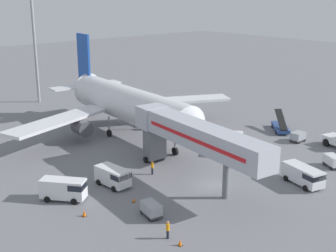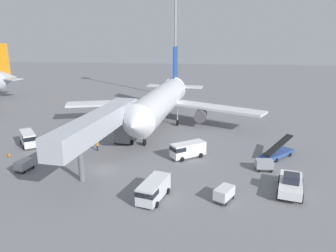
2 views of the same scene
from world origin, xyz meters
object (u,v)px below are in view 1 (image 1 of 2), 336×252
(service_van_mid_center, at_px, (304,175))
(baggage_cart_far_center, at_px, (151,209))
(ground_crew_worker_midground, at_px, (152,167))
(baggage_cart_near_right, at_px, (333,161))
(safety_cone_bravo, at_px, (84,213))
(baggage_cart_outer_left, at_px, (298,136))
(safety_cone_alpha, at_px, (180,242))
(belt_loader_truck, at_px, (280,126))
(ground_crew_worker_foreground, at_px, (168,229))
(jet_bridge, at_px, (191,135))
(service_van_near_center, at_px, (235,143))
(service_van_far_left, at_px, (65,188))
(service_van_mid_left, at_px, (113,176))
(safety_cone_charlie, at_px, (134,200))
(airplane_at_gate, at_px, (127,104))

(service_van_mid_center, height_order, baggage_cart_far_center, service_van_mid_center)
(baggage_cart_far_center, bearing_deg, ground_crew_worker_midground, 50.05)
(baggage_cart_near_right, bearing_deg, ground_crew_worker_midground, 144.92)
(baggage_cart_near_right, relative_size, safety_cone_bravo, 4.38)
(service_van_mid_center, xyz_separation_m, baggage_cart_outer_left, (13.30, 9.67, -0.43))
(baggage_cart_far_center, xyz_separation_m, safety_cone_alpha, (-1.61, -6.03, -0.50))
(belt_loader_truck, xyz_separation_m, ground_crew_worker_foreground, (-35.92, -13.58, 0.18))
(jet_bridge, distance_m, baggage_cart_outer_left, 22.62)
(service_van_near_center, bearing_deg, service_van_far_left, 176.19)
(service_van_mid_center, bearing_deg, service_van_mid_left, 139.84)
(service_van_mid_left, distance_m, safety_cone_charlie, 5.10)
(service_van_far_left, relative_size, safety_cone_bravo, 7.36)
(safety_cone_charlie, bearing_deg, service_van_mid_center, -27.67)
(service_van_far_left, bearing_deg, ground_crew_worker_foreground, -77.57)
(baggage_cart_near_right, xyz_separation_m, ground_crew_worker_foreground, (-27.65, 0.41, 0.08))
(baggage_cart_outer_left, distance_m, ground_crew_worker_foreground, 34.31)
(airplane_at_gate, distance_m, ground_crew_worker_foreground, 33.02)
(service_van_mid_left, relative_size, baggage_cart_outer_left, 2.03)
(service_van_mid_left, distance_m, safety_cone_bravo, 7.85)
(service_van_near_center, distance_m, service_van_mid_left, 19.66)
(service_van_mid_left, bearing_deg, jet_bridge, -28.74)
(baggage_cart_outer_left, bearing_deg, service_van_mid_center, -143.97)
(baggage_cart_near_right, height_order, safety_cone_bravo, baggage_cart_near_right)
(ground_crew_worker_midground, relative_size, safety_cone_alpha, 2.83)
(safety_cone_alpha, relative_size, safety_cone_charlie, 1.15)
(service_van_mid_center, height_order, service_van_mid_left, service_van_mid_left)
(baggage_cart_near_right, height_order, ground_crew_worker_foreground, ground_crew_worker_foreground)
(service_van_far_left, xyz_separation_m, baggage_cart_far_center, (4.59, -9.08, -0.53))
(service_van_mid_left, height_order, baggage_cart_outer_left, service_van_mid_left)
(service_van_mid_left, distance_m, safety_cone_alpha, 15.05)
(service_van_near_center, relative_size, baggage_cart_outer_left, 2.35)
(ground_crew_worker_midground, bearing_deg, safety_cone_bravo, -161.53)
(ground_crew_worker_foreground, relative_size, ground_crew_worker_midground, 1.00)
(baggage_cart_far_center, relative_size, safety_cone_charlie, 4.85)
(jet_bridge, bearing_deg, airplane_at_gate, 74.78)
(ground_crew_worker_foreground, bearing_deg, service_van_near_center, 27.35)
(service_van_far_left, bearing_deg, baggage_cart_far_center, -63.18)
(ground_crew_worker_midground, bearing_deg, jet_bridge, -60.40)
(service_van_mid_left, xyz_separation_m, baggage_cart_near_right, (24.54, -13.47, -0.40))
(belt_loader_truck, relative_size, ground_crew_worker_midground, 3.19)
(ground_crew_worker_foreground, bearing_deg, safety_cone_alpha, -89.61)
(baggage_cart_near_right, bearing_deg, service_van_mid_left, 151.24)
(ground_crew_worker_midground, height_order, safety_cone_charlie, ground_crew_worker_midground)
(baggage_cart_outer_left, distance_m, safety_cone_charlie, 30.97)
(service_van_far_left, height_order, service_van_mid_left, service_van_far_left)
(jet_bridge, height_order, baggage_cart_near_right, jet_bridge)
(airplane_at_gate, distance_m, service_van_mid_center, 29.92)
(service_van_near_center, distance_m, safety_cone_alpha, 26.39)
(jet_bridge, bearing_deg, service_van_far_left, 161.17)
(jet_bridge, relative_size, safety_cone_charlie, 41.37)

